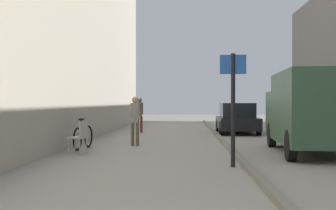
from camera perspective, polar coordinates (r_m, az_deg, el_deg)
ground_plane at (r=14.73m, az=1.42°, el=-5.45°), size 80.00×80.00×0.00m
kerb_strip at (r=14.78m, az=7.58°, el=-5.19°), size 0.16×40.00×0.12m
pedestrian_main_foreground at (r=15.59m, az=-4.13°, el=-1.55°), size 0.33×0.22×1.68m
pedestrian_mid_block at (r=22.38m, az=-3.55°, el=-0.96°), size 0.33×0.24×1.70m
delivery_van at (r=13.81m, az=17.33°, el=-0.63°), size 2.21×5.43×2.33m
parked_car at (r=22.10m, az=8.60°, el=-1.67°), size 1.89×4.22×1.45m
street_sign_post at (r=10.53m, az=8.11°, el=0.66°), size 0.60×0.10×2.60m
bicycle_leaning at (r=14.74m, az=-10.54°, el=-3.96°), size 0.26×1.77×0.98m
cafe_chair_near_window at (r=13.34m, az=-10.93°, el=-3.70°), size 0.55×0.55×0.94m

